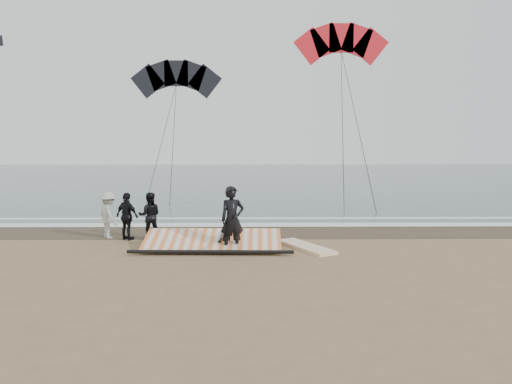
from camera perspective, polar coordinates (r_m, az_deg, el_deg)
ground at (r=13.65m, az=-0.38°, el=-7.95°), size 120.00×120.00×0.00m
sea at (r=46.38m, az=-0.56°, el=1.71°), size 120.00×54.00×0.02m
wet_sand at (r=18.05m, az=-0.44°, el=-4.57°), size 120.00×2.80×0.01m
foam_near at (r=19.43m, az=-0.46°, el=-3.77°), size 120.00×0.90×0.01m
foam_far at (r=21.11m, az=-0.47°, el=-3.02°), size 120.00×0.45×0.01m
man_main at (r=14.58m, az=-2.73°, el=-3.16°), size 0.83×0.69×1.96m
board_white at (r=15.37m, az=5.70°, el=-6.25°), size 1.70×2.43×0.10m
board_cream at (r=16.41m, az=-1.44°, el=-5.43°), size 1.02×2.67×0.11m
trio_cluster at (r=17.22m, az=-14.58°, el=-2.63°), size 2.36×1.28×1.58m
sail_rig at (r=15.27m, az=-5.21°, el=-5.76°), size 4.77×2.06×0.52m
kite_red at (r=36.70m, az=9.71°, el=16.07°), size 7.41×6.79×16.46m
kite_dark at (r=40.83m, az=-9.10°, el=12.39°), size 8.17×7.65×17.07m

